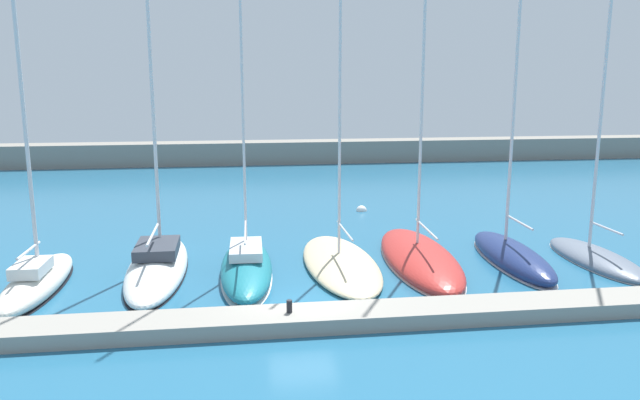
{
  "coord_description": "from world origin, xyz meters",
  "views": [
    {
      "loc": [
        -2.29,
        -21.63,
        8.51
      ],
      "look_at": [
        1.34,
        5.15,
        3.07
      ],
      "focal_mm": 34.59,
      "sensor_mm": 36.0,
      "label": 1
    }
  ],
  "objects": [
    {
      "name": "sailboat_white_third",
      "position": [
        -5.9,
        5.19,
        0.39
      ],
      "size": [
        2.56,
        9.93,
        21.18
      ],
      "rotation": [
        0.0,
        0.0,
        1.58
      ],
      "color": "white",
      "rests_on": "ground_plane"
    },
    {
      "name": "sailboat_teal_fourth",
      "position": [
        -2.02,
        4.24,
        0.44
      ],
      "size": [
        2.42,
        8.67,
        18.34
      ],
      "rotation": [
        0.0,
        0.0,
        1.55
      ],
      "color": "#19707F",
      "rests_on": "ground_plane"
    },
    {
      "name": "dock_pier",
      "position": [
        0.0,
        -1.71,
        0.28
      ],
      "size": [
        34.05,
        1.78,
        0.55
      ],
      "primitive_type": "cube",
      "color": "gray",
      "rests_on": "ground_plane"
    },
    {
      "name": "sailboat_red_sixth",
      "position": [
        5.97,
        4.95,
        0.28
      ],
      "size": [
        3.56,
        10.28,
        17.09
      ],
      "rotation": [
        0.0,
        0.0,
        1.52
      ],
      "color": "#B72D28",
      "rests_on": "ground_plane"
    },
    {
      "name": "ground_plane",
      "position": [
        0.0,
        0.0,
        0.0
      ],
      "size": [
        120.0,
        120.0,
        0.0
      ],
      "primitive_type": "plane",
      "color": "#236084"
    },
    {
      "name": "sailboat_ivory_second",
      "position": [
        -10.45,
        3.49,
        0.47
      ],
      "size": [
        2.03,
        7.52,
        15.09
      ],
      "rotation": [
        0.0,
        0.0,
        1.55
      ],
      "color": "silver",
      "rests_on": "ground_plane"
    },
    {
      "name": "mooring_buoy_white",
      "position": [
        5.57,
        16.4,
        0.0
      ],
      "size": [
        0.69,
        0.69,
        0.69
      ],
      "primitive_type": "sphere",
      "color": "white",
      "rests_on": "ground_plane"
    },
    {
      "name": "sailboat_navy_seventh",
      "position": [
        10.26,
        4.48,
        0.35
      ],
      "size": [
        2.42,
        8.23,
        13.07
      ],
      "rotation": [
        0.0,
        0.0,
        1.53
      ],
      "color": "navy",
      "rests_on": "ground_plane"
    },
    {
      "name": "sailboat_slate_eighth",
      "position": [
        14.19,
        4.06,
        0.27
      ],
      "size": [
        2.43,
        7.2,
        15.6
      ],
      "rotation": [
        0.0,
        0.0,
        1.58
      ],
      "color": "slate",
      "rests_on": "ground_plane"
    },
    {
      "name": "sailboat_sand_fifth",
      "position": [
        2.24,
        4.87,
        0.22
      ],
      "size": [
        3.37,
        9.49,
        14.32
      ],
      "rotation": [
        0.0,
        0.0,
        1.59
      ],
      "color": "beige",
      "rests_on": "ground_plane"
    },
    {
      "name": "dock_bollard",
      "position": [
        -0.65,
        -1.71,
        0.77
      ],
      "size": [
        0.2,
        0.2,
        0.44
      ],
      "primitive_type": "cylinder",
      "color": "black",
      "rests_on": "dock_pier"
    },
    {
      "name": "breakwater_seawall",
      "position": [
        0.0,
        39.49,
        1.09
      ],
      "size": [
        108.0,
        2.96,
        2.18
      ],
      "primitive_type": "cube",
      "color": "gray",
      "rests_on": "ground_plane"
    }
  ]
}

